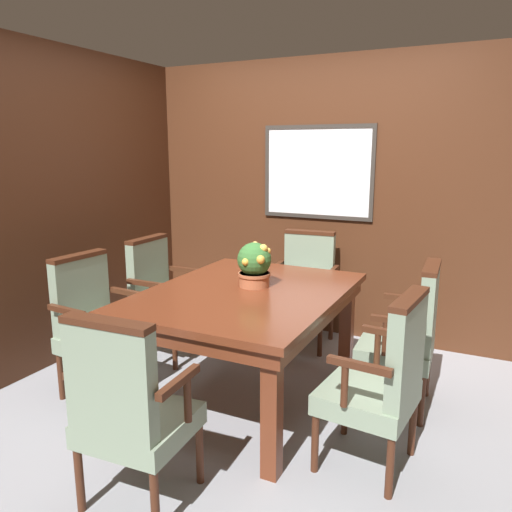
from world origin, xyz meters
TOP-DOWN VIEW (x-y plane):
  - ground_plane at (0.00, 0.00)m, footprint 14.00×14.00m
  - wall_back at (0.00, 1.55)m, footprint 7.20×0.08m
  - wall_left at (-1.59, 0.00)m, footprint 0.06×7.20m
  - dining_table at (0.07, 0.06)m, footprint 1.20×1.57m
  - chair_left_near at (-0.91, -0.30)m, footprint 0.50×0.56m
  - chair_head_near at (0.07, -1.11)m, footprint 0.55×0.49m
  - chair_right_far at (1.06, 0.42)m, footprint 0.48×0.55m
  - chair_right_near at (1.05, -0.30)m, footprint 0.50×0.56m
  - chair_left_far at (-0.90, 0.44)m, footprint 0.46×0.53m
  - chair_head_far at (0.06, 1.21)m, footprint 0.55×0.50m
  - potted_plant at (0.08, 0.17)m, footprint 0.23×0.26m

SIDE VIEW (x-z plane):
  - ground_plane at x=0.00m, z-range 0.00..0.00m
  - chair_left_near at x=-0.91m, z-range 0.03..1.00m
  - chair_head_near at x=0.07m, z-range 0.03..1.00m
  - chair_right_far at x=1.06m, z-range 0.03..1.00m
  - chair_right_near at x=1.05m, z-range 0.03..1.00m
  - chair_left_far at x=-0.90m, z-range 0.03..1.00m
  - chair_head_far at x=0.06m, z-range 0.03..1.00m
  - dining_table at x=0.07m, z-range 0.29..1.06m
  - potted_plant at x=0.08m, z-range 0.77..1.07m
  - wall_left at x=-1.59m, z-range 0.00..2.45m
  - wall_back at x=0.00m, z-range 0.00..2.45m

